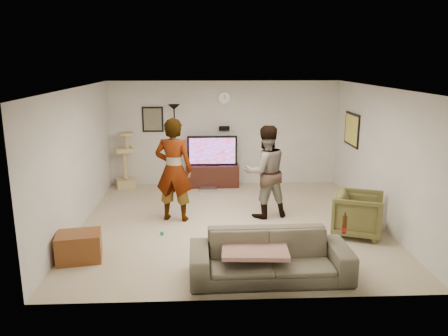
{
  "coord_description": "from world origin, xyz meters",
  "views": [
    {
      "loc": [
        -0.49,
        -7.81,
        2.96
      ],
      "look_at": [
        -0.12,
        0.2,
        1.01
      ],
      "focal_mm": 35.51,
      "sensor_mm": 36.0,
      "label": 1
    }
  ],
  "objects_px": {
    "person_left": "(174,170)",
    "beer_bottle": "(344,225)",
    "floor_lamp": "(175,147)",
    "person_right": "(265,172)",
    "armchair": "(358,214)",
    "tv": "(212,151)",
    "tv_stand": "(212,176)",
    "cat_tree": "(125,160)",
    "sofa": "(270,256)",
    "side_table": "(79,247)"
  },
  "relations": [
    {
      "from": "floor_lamp",
      "to": "side_table",
      "type": "bearing_deg",
      "value": -107.22
    },
    {
      "from": "person_left",
      "to": "sofa",
      "type": "height_order",
      "value": "person_left"
    },
    {
      "from": "person_right",
      "to": "armchair",
      "type": "relative_size",
      "value": 2.16
    },
    {
      "from": "cat_tree",
      "to": "side_table",
      "type": "relative_size",
      "value": 2.06
    },
    {
      "from": "floor_lamp",
      "to": "beer_bottle",
      "type": "distance_m",
      "value": 5.34
    },
    {
      "from": "tv_stand",
      "to": "side_table",
      "type": "height_order",
      "value": "tv_stand"
    },
    {
      "from": "cat_tree",
      "to": "armchair",
      "type": "distance_m",
      "value": 5.54
    },
    {
      "from": "floor_lamp",
      "to": "side_table",
      "type": "height_order",
      "value": "floor_lamp"
    },
    {
      "from": "beer_bottle",
      "to": "tv",
      "type": "bearing_deg",
      "value": 110.16
    },
    {
      "from": "tv",
      "to": "side_table",
      "type": "relative_size",
      "value": 1.81
    },
    {
      "from": "armchair",
      "to": "person_left",
      "type": "bearing_deg",
      "value": 96.08
    },
    {
      "from": "person_right",
      "to": "sofa",
      "type": "distance_m",
      "value": 2.59
    },
    {
      "from": "person_left",
      "to": "armchair",
      "type": "relative_size",
      "value": 2.36
    },
    {
      "from": "cat_tree",
      "to": "armchair",
      "type": "xyz_separation_m",
      "value": [
        4.53,
        -3.18,
        -0.29
      ]
    },
    {
      "from": "person_left",
      "to": "sofa",
      "type": "distance_m",
      "value": 2.89
    },
    {
      "from": "tv",
      "to": "floor_lamp",
      "type": "relative_size",
      "value": 0.6
    },
    {
      "from": "tv_stand",
      "to": "person_right",
      "type": "xyz_separation_m",
      "value": [
        0.97,
        -2.17,
        0.63
      ]
    },
    {
      "from": "tv",
      "to": "person_right",
      "type": "relative_size",
      "value": 0.66
    },
    {
      "from": "tv",
      "to": "armchair",
      "type": "xyz_separation_m",
      "value": [
        2.46,
        -3.18,
        -0.5
      ]
    },
    {
      "from": "tv_stand",
      "to": "beer_bottle",
      "type": "height_order",
      "value": "beer_bottle"
    },
    {
      "from": "tv_stand",
      "to": "person_left",
      "type": "relative_size",
      "value": 0.65
    },
    {
      "from": "tv_stand",
      "to": "tv",
      "type": "relative_size",
      "value": 1.07
    },
    {
      "from": "person_left",
      "to": "beer_bottle",
      "type": "xyz_separation_m",
      "value": [
        2.48,
        -2.41,
        -0.21
      ]
    },
    {
      "from": "armchair",
      "to": "tv",
      "type": "bearing_deg",
      "value": 59.39
    },
    {
      "from": "floor_lamp",
      "to": "person_right",
      "type": "bearing_deg",
      "value": -49.19
    },
    {
      "from": "person_left",
      "to": "side_table",
      "type": "bearing_deg",
      "value": 64.57
    },
    {
      "from": "floor_lamp",
      "to": "tv",
      "type": "bearing_deg",
      "value": 2.07
    },
    {
      "from": "cat_tree",
      "to": "person_right",
      "type": "xyz_separation_m",
      "value": [
        3.05,
        -2.17,
        0.22
      ]
    },
    {
      "from": "tv_stand",
      "to": "person_right",
      "type": "relative_size",
      "value": 0.71
    },
    {
      "from": "floor_lamp",
      "to": "tv_stand",
      "type": "bearing_deg",
      "value": 2.07
    },
    {
      "from": "tv_stand",
      "to": "sofa",
      "type": "xyz_separation_m",
      "value": [
        0.7,
        -4.69,
        0.06
      ]
    },
    {
      "from": "tv",
      "to": "cat_tree",
      "type": "relative_size",
      "value": 0.88
    },
    {
      "from": "cat_tree",
      "to": "tv",
      "type": "bearing_deg",
      "value": 0.14
    },
    {
      "from": "person_right",
      "to": "cat_tree",
      "type": "bearing_deg",
      "value": -50.76
    },
    {
      "from": "person_left",
      "to": "beer_bottle",
      "type": "height_order",
      "value": "person_left"
    },
    {
      "from": "person_left",
      "to": "armchair",
      "type": "bearing_deg",
      "value": 177.11
    },
    {
      "from": "person_left",
      "to": "beer_bottle",
      "type": "bearing_deg",
      "value": 148.64
    },
    {
      "from": "tv_stand",
      "to": "tv",
      "type": "bearing_deg",
      "value": 0.0
    },
    {
      "from": "tv",
      "to": "armchair",
      "type": "height_order",
      "value": "tv"
    },
    {
      "from": "side_table",
      "to": "sofa",
      "type": "bearing_deg",
      "value": -13.94
    },
    {
      "from": "floor_lamp",
      "to": "side_table",
      "type": "xyz_separation_m",
      "value": [
        -1.23,
        -3.96,
        -0.77
      ]
    },
    {
      "from": "beer_bottle",
      "to": "person_left",
      "type": "bearing_deg",
      "value": 135.89
    },
    {
      "from": "armchair",
      "to": "tv_stand",
      "type": "bearing_deg",
      "value": 59.39
    },
    {
      "from": "person_right",
      "to": "tv_stand",
      "type": "bearing_deg",
      "value": -81.25
    },
    {
      "from": "floor_lamp",
      "to": "armchair",
      "type": "distance_m",
      "value": 4.63
    },
    {
      "from": "person_left",
      "to": "tv_stand",
      "type": "bearing_deg",
      "value": -95.67
    },
    {
      "from": "armchair",
      "to": "floor_lamp",
      "type": "bearing_deg",
      "value": 68.34
    },
    {
      "from": "sofa",
      "to": "person_right",
      "type": "bearing_deg",
      "value": 82.97
    },
    {
      "from": "person_left",
      "to": "floor_lamp",
      "type": "bearing_deg",
      "value": -74.26
    },
    {
      "from": "sofa",
      "to": "beer_bottle",
      "type": "xyz_separation_m",
      "value": [
        1.02,
        0.0,
        0.45
      ]
    }
  ]
}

